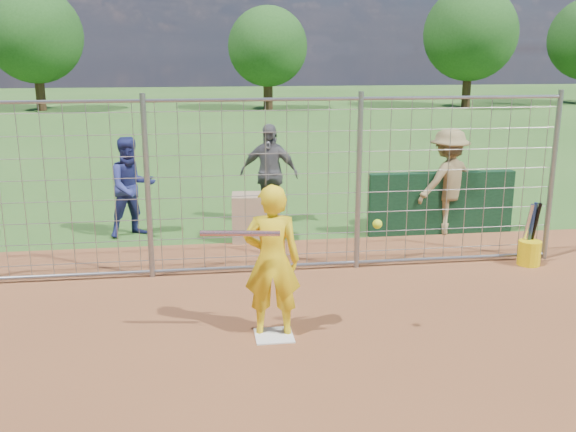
{
  "coord_description": "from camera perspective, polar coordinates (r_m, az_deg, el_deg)",
  "views": [
    {
      "loc": [
        -0.77,
        -6.87,
        3.17
      ],
      "look_at": [
        0.3,
        0.8,
        1.15
      ],
      "focal_mm": 40.0,
      "sensor_mm": 36.0,
      "label": 1
    }
  ],
  "objects": [
    {
      "name": "ground",
      "position": [
        7.61,
        -1.43,
        -10.01
      ],
      "size": [
        100.0,
        100.0,
        0.0
      ],
      "primitive_type": "plane",
      "color": "#2D591E",
      "rests_on": "ground"
    },
    {
      "name": "home_plate",
      "position": [
        7.42,
        -1.25,
        -10.58
      ],
      "size": [
        0.43,
        0.43,
        0.02
      ],
      "primitive_type": "cube",
      "color": "silver",
      "rests_on": "ground"
    },
    {
      "name": "dugout_wall",
      "position": [
        11.57,
        13.41,
        1.13
      ],
      "size": [
        2.6,
        0.2,
        1.1
      ],
      "primitive_type": "cube",
      "color": "#11381E",
      "rests_on": "ground"
    },
    {
      "name": "batter",
      "position": [
        7.19,
        -1.43,
        -4.0
      ],
      "size": [
        0.68,
        0.49,
        1.75
      ],
      "primitive_type": "imported",
      "rotation": [
        0.0,
        0.0,
        3.02
      ],
      "color": "yellow",
      "rests_on": "ground"
    },
    {
      "name": "bystander_a",
      "position": [
        11.38,
        -13.72,
        2.52
      ],
      "size": [
        1.04,
        0.95,
        1.73
      ],
      "primitive_type": "imported",
      "rotation": [
        0.0,
        0.0,
        0.44
      ],
      "color": "navy",
      "rests_on": "ground"
    },
    {
      "name": "bystander_b",
      "position": [
        11.9,
        -1.71,
        3.77
      ],
      "size": [
        1.18,
        0.79,
        1.86
      ],
      "primitive_type": "imported",
      "rotation": [
        0.0,
        0.0,
        -0.34
      ],
      "color": "slate",
      "rests_on": "ground"
    },
    {
      "name": "bystander_c",
      "position": [
        11.57,
        14.03,
        2.99
      ],
      "size": [
        1.37,
        1.08,
        1.85
      ],
      "primitive_type": "imported",
      "rotation": [
        0.0,
        0.0,
        3.52
      ],
      "color": "olive",
      "rests_on": "ground"
    },
    {
      "name": "equipment_bin",
      "position": [
        10.9,
        -2.86,
        -0.12
      ],
      "size": [
        0.84,
        0.61,
        0.8
      ],
      "primitive_type": "cube",
      "rotation": [
        0.0,
        0.0,
        -0.08
      ],
      "color": "tan",
      "rests_on": "ground"
    },
    {
      "name": "equipment_in_play",
      "position": [
        6.88,
        -1.3,
        -1.35
      ],
      "size": [
        1.96,
        0.27,
        0.17
      ],
      "color": "silver",
      "rests_on": "ground"
    },
    {
      "name": "bucket_with_bats",
      "position": [
        10.34,
        20.67,
        -2.79
      ],
      "size": [
        0.34,
        0.36,
        0.97
      ],
      "color": "yellow",
      "rests_on": "ground"
    },
    {
      "name": "backstop_fence",
      "position": [
        9.11,
        -2.91,
        2.49
      ],
      "size": [
        9.08,
        0.08,
        2.6
      ],
      "color": "gray",
      "rests_on": "ground"
    },
    {
      "name": "tree_line",
      "position": [
        35.22,
        -1.63,
        15.5
      ],
      "size": [
        44.66,
        6.72,
        6.48
      ],
      "color": "#3F2B19",
      "rests_on": "ground"
    }
  ]
}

